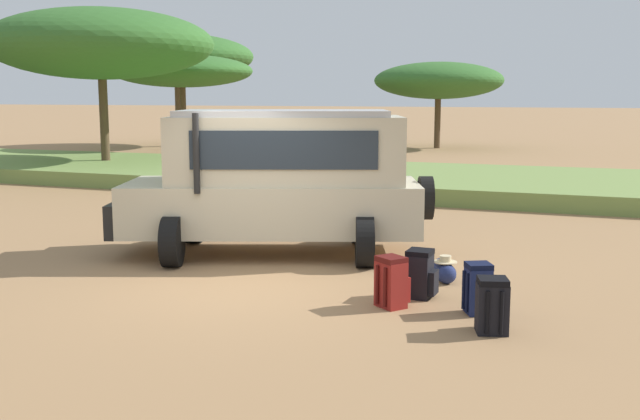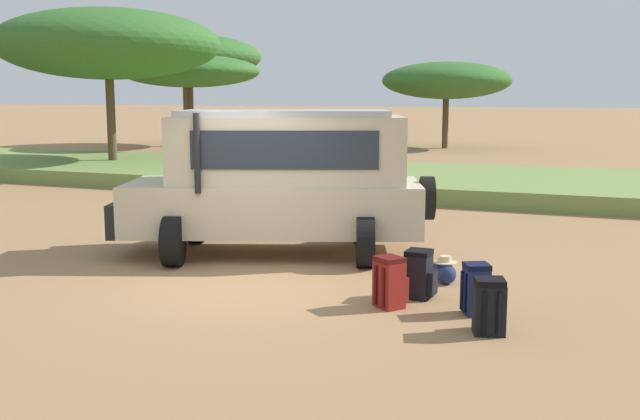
{
  "view_description": "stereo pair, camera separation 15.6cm",
  "coord_description": "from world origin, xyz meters",
  "px_view_note": "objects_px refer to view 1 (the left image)",
  "views": [
    {
      "loc": [
        4.75,
        -9.32,
        2.69
      ],
      "look_at": [
        0.8,
        0.9,
        1.0
      ],
      "focal_mm": 42.0,
      "sensor_mm": 36.0,
      "label": 1
    },
    {
      "loc": [
        4.9,
        -9.26,
        2.69
      ],
      "look_at": [
        0.8,
        0.9,
        1.0
      ],
      "focal_mm": 42.0,
      "sensor_mm": 36.0,
      "label": 2
    }
  ],
  "objects_px": {
    "acacia_tree_left_mid": "(182,71)",
    "acacia_tree_right_mid": "(438,81)",
    "safari_vehicle": "(279,179)",
    "backpack_beside_front_wheel": "(492,306)",
    "backpack_cluster_center": "(420,274)",
    "backpack_outermost": "(392,282)",
    "acacia_tree_far_left": "(178,57)",
    "duffel_bag_low_black_case": "(444,270)",
    "backpack_near_rear_wheel": "(479,289)",
    "acacia_tree_centre_back": "(101,44)"
  },
  "relations": [
    {
      "from": "backpack_beside_front_wheel",
      "to": "backpack_outermost",
      "type": "relative_size",
      "value": 0.97
    },
    {
      "from": "safari_vehicle",
      "to": "acacia_tree_centre_back",
      "type": "relative_size",
      "value": 0.7
    },
    {
      "from": "acacia_tree_far_left",
      "to": "acacia_tree_right_mid",
      "type": "bearing_deg",
      "value": 15.15
    },
    {
      "from": "backpack_beside_front_wheel",
      "to": "backpack_cluster_center",
      "type": "height_order",
      "value": "backpack_cluster_center"
    },
    {
      "from": "backpack_beside_front_wheel",
      "to": "acacia_tree_left_mid",
      "type": "height_order",
      "value": "acacia_tree_left_mid"
    },
    {
      "from": "backpack_beside_front_wheel",
      "to": "backpack_near_rear_wheel",
      "type": "xyz_separation_m",
      "value": [
        -0.26,
        0.71,
        -0.0
      ]
    },
    {
      "from": "backpack_beside_front_wheel",
      "to": "backpack_outermost",
      "type": "bearing_deg",
      "value": 156.17
    },
    {
      "from": "acacia_tree_left_mid",
      "to": "acacia_tree_far_left",
      "type": "bearing_deg",
      "value": 123.16
    },
    {
      "from": "safari_vehicle",
      "to": "acacia_tree_left_mid",
      "type": "height_order",
      "value": "acacia_tree_left_mid"
    },
    {
      "from": "safari_vehicle",
      "to": "backpack_outermost",
      "type": "xyz_separation_m",
      "value": [
        2.67,
        -2.44,
        -0.97
      ]
    },
    {
      "from": "acacia_tree_left_mid",
      "to": "duffel_bag_low_black_case",
      "type": "bearing_deg",
      "value": -49.49
    },
    {
      "from": "backpack_outermost",
      "to": "duffel_bag_low_black_case",
      "type": "xyz_separation_m",
      "value": [
        0.33,
        1.64,
        -0.17
      ]
    },
    {
      "from": "acacia_tree_centre_back",
      "to": "backpack_beside_front_wheel",
      "type": "bearing_deg",
      "value": -40.86
    },
    {
      "from": "backpack_outermost",
      "to": "acacia_tree_centre_back",
      "type": "xyz_separation_m",
      "value": [
        -13.83,
        12.53,
        4.07
      ]
    },
    {
      "from": "backpack_outermost",
      "to": "acacia_tree_far_left",
      "type": "distance_m",
      "value": 31.79
    },
    {
      "from": "safari_vehicle",
      "to": "backpack_beside_front_wheel",
      "type": "distance_m",
      "value": 5.13
    },
    {
      "from": "backpack_near_rear_wheel",
      "to": "acacia_tree_far_left",
      "type": "height_order",
      "value": "acacia_tree_far_left"
    },
    {
      "from": "backpack_near_rear_wheel",
      "to": "acacia_tree_centre_back",
      "type": "distance_m",
      "value": 19.83
    },
    {
      "from": "backpack_beside_front_wheel",
      "to": "duffel_bag_low_black_case",
      "type": "bearing_deg",
      "value": 114.44
    },
    {
      "from": "backpack_beside_front_wheel",
      "to": "acacia_tree_far_left",
      "type": "bearing_deg",
      "value": 127.77
    },
    {
      "from": "backpack_outermost",
      "to": "acacia_tree_far_left",
      "type": "xyz_separation_m",
      "value": [
        -18.73,
        25.32,
        4.32
      ]
    },
    {
      "from": "backpack_near_rear_wheel",
      "to": "acacia_tree_centre_back",
      "type": "bearing_deg",
      "value": 140.22
    },
    {
      "from": "safari_vehicle",
      "to": "backpack_near_rear_wheel",
      "type": "height_order",
      "value": "safari_vehicle"
    },
    {
      "from": "duffel_bag_low_black_case",
      "to": "acacia_tree_centre_back",
      "type": "xyz_separation_m",
      "value": [
        -14.16,
        10.89,
        4.24
      ]
    },
    {
      "from": "duffel_bag_low_black_case",
      "to": "acacia_tree_centre_back",
      "type": "bearing_deg",
      "value": 142.43
    },
    {
      "from": "duffel_bag_low_black_case",
      "to": "acacia_tree_left_mid",
      "type": "xyz_separation_m",
      "value": [
        -15.25,
        17.85,
        3.55
      ]
    },
    {
      "from": "acacia_tree_left_mid",
      "to": "acacia_tree_right_mid",
      "type": "height_order",
      "value": "acacia_tree_left_mid"
    },
    {
      "from": "backpack_outermost",
      "to": "duffel_bag_low_black_case",
      "type": "relative_size",
      "value": 0.95
    },
    {
      "from": "acacia_tree_left_mid",
      "to": "backpack_outermost",
      "type": "bearing_deg",
      "value": -52.57
    },
    {
      "from": "acacia_tree_far_left",
      "to": "backpack_outermost",
      "type": "bearing_deg",
      "value": -53.51
    },
    {
      "from": "duffel_bag_low_black_case",
      "to": "acacia_tree_far_left",
      "type": "relative_size",
      "value": 0.09
    },
    {
      "from": "backpack_cluster_center",
      "to": "duffel_bag_low_black_case",
      "type": "xyz_separation_m",
      "value": [
        0.1,
        1.06,
        -0.17
      ]
    },
    {
      "from": "backpack_cluster_center",
      "to": "acacia_tree_right_mid",
      "type": "height_order",
      "value": "acacia_tree_right_mid"
    },
    {
      "from": "backpack_near_rear_wheel",
      "to": "acacia_tree_far_left",
      "type": "relative_size",
      "value": 0.08
    },
    {
      "from": "backpack_outermost",
      "to": "duffel_bag_low_black_case",
      "type": "distance_m",
      "value": 1.68
    },
    {
      "from": "backpack_cluster_center",
      "to": "acacia_tree_far_left",
      "type": "xyz_separation_m",
      "value": [
        -18.96,
        24.73,
        4.33
      ]
    },
    {
      "from": "backpack_near_rear_wheel",
      "to": "backpack_outermost",
      "type": "relative_size",
      "value": 0.97
    },
    {
      "from": "safari_vehicle",
      "to": "backpack_beside_front_wheel",
      "type": "height_order",
      "value": "safari_vehicle"
    },
    {
      "from": "backpack_near_rear_wheel",
      "to": "acacia_tree_right_mid",
      "type": "distance_m",
      "value": 29.68
    },
    {
      "from": "acacia_tree_far_left",
      "to": "acacia_tree_right_mid",
      "type": "distance_m",
      "value": 13.52
    },
    {
      "from": "acacia_tree_right_mid",
      "to": "duffel_bag_low_black_case",
      "type": "bearing_deg",
      "value": -77.43
    },
    {
      "from": "acacia_tree_left_mid",
      "to": "backpack_cluster_center",
      "type": "bearing_deg",
      "value": -51.29
    },
    {
      "from": "backpack_cluster_center",
      "to": "backpack_near_rear_wheel",
      "type": "bearing_deg",
      "value": -28.87
    },
    {
      "from": "safari_vehicle",
      "to": "acacia_tree_left_mid",
      "type": "relative_size",
      "value": 0.88
    },
    {
      "from": "acacia_tree_far_left",
      "to": "acacia_tree_left_mid",
      "type": "bearing_deg",
      "value": -56.84
    },
    {
      "from": "backpack_cluster_center",
      "to": "duffel_bag_low_black_case",
      "type": "distance_m",
      "value": 1.07
    },
    {
      "from": "acacia_tree_centre_back",
      "to": "acacia_tree_far_left",
      "type": "bearing_deg",
      "value": 110.96
    },
    {
      "from": "safari_vehicle",
      "to": "backpack_cluster_center",
      "type": "xyz_separation_m",
      "value": [
        2.91,
        -1.85,
        -0.98
      ]
    },
    {
      "from": "backpack_cluster_center",
      "to": "acacia_tree_right_mid",
      "type": "bearing_deg",
      "value": 101.93
    },
    {
      "from": "backpack_cluster_center",
      "to": "duffel_bag_low_black_case",
      "type": "bearing_deg",
      "value": 84.67
    }
  ]
}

